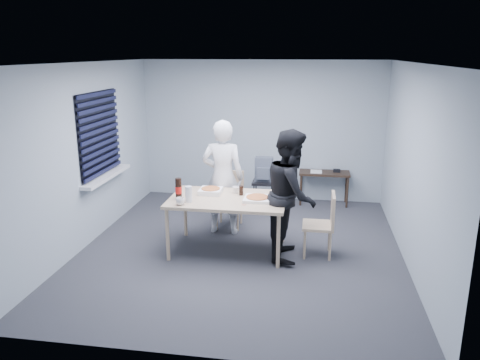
% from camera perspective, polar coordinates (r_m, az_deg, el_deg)
% --- Properties ---
extents(room, '(5.00, 5.00, 5.00)m').
position_cam_1_polar(room, '(7.38, -16.50, 4.63)').
color(room, '#2D2C32').
rests_on(room, ground).
extents(dining_table, '(1.61, 1.02, 0.78)m').
position_cam_1_polar(dining_table, '(6.49, -1.50, -2.70)').
color(dining_table, tan).
rests_on(dining_table, ground).
extents(chair_far, '(0.42, 0.42, 0.89)m').
position_cam_1_polar(chair_far, '(7.53, -1.23, -1.80)').
color(chair_far, tan).
rests_on(chair_far, ground).
extents(chair_right, '(0.42, 0.42, 0.89)m').
position_cam_1_polar(chair_right, '(6.51, 10.27, -4.86)').
color(chair_right, tan).
rests_on(chair_right, ground).
extents(person_white, '(0.65, 0.42, 1.77)m').
position_cam_1_polar(person_white, '(7.13, -2.11, 0.32)').
color(person_white, white).
rests_on(person_white, ground).
extents(person_black, '(0.47, 0.86, 1.77)m').
position_cam_1_polar(person_black, '(6.32, 6.26, -1.77)').
color(person_black, black).
rests_on(person_black, ground).
extents(side_table, '(0.91, 0.41, 0.61)m').
position_cam_1_polar(side_table, '(8.72, 10.24, 0.46)').
color(side_table, '#35271A').
rests_on(side_table, ground).
extents(stool, '(0.39, 0.39, 0.54)m').
position_cam_1_polar(stool, '(8.27, 2.90, -0.85)').
color(stool, black).
rests_on(stool, ground).
extents(backpack, '(0.31, 0.22, 0.43)m').
position_cam_1_polar(backpack, '(8.17, 2.92, 1.26)').
color(backpack, slate).
rests_on(backpack, stool).
extents(pizza_box_a, '(0.31, 0.31, 0.08)m').
position_cam_1_polar(pizza_box_a, '(6.69, -3.59, -1.32)').
color(pizza_box_a, white).
rests_on(pizza_box_a, dining_table).
extents(pizza_box_b, '(0.36, 0.36, 0.05)m').
position_cam_1_polar(pizza_box_b, '(6.38, 2.13, -2.25)').
color(pizza_box_b, white).
rests_on(pizza_box_b, dining_table).
extents(mug_a, '(0.17, 0.17, 0.10)m').
position_cam_1_polar(mug_a, '(6.22, -7.30, -2.60)').
color(mug_a, white).
rests_on(mug_a, dining_table).
extents(mug_b, '(0.10, 0.10, 0.09)m').
position_cam_1_polar(mug_b, '(6.69, -0.51, -1.20)').
color(mug_b, white).
rests_on(mug_b, dining_table).
extents(cola_glass, '(0.08, 0.08, 0.13)m').
position_cam_1_polar(cola_glass, '(6.59, 0.14, -1.29)').
color(cola_glass, black).
rests_on(cola_glass, dining_table).
extents(soda_bottle, '(0.09, 0.09, 0.29)m').
position_cam_1_polar(soda_bottle, '(6.46, -7.50, -1.09)').
color(soda_bottle, black).
rests_on(soda_bottle, dining_table).
extents(plastic_cups, '(0.11, 0.11, 0.22)m').
position_cam_1_polar(plastic_cups, '(6.32, -6.28, -1.73)').
color(plastic_cups, silver).
rests_on(plastic_cups, dining_table).
extents(rubber_band, '(0.06, 0.06, 0.00)m').
position_cam_1_polar(rubber_band, '(6.19, 0.48, -3.02)').
color(rubber_band, red).
rests_on(rubber_band, dining_table).
extents(papers, '(0.26, 0.31, 0.00)m').
position_cam_1_polar(papers, '(8.69, 9.28, 1.03)').
color(papers, white).
rests_on(papers, side_table).
extents(black_box, '(0.13, 0.09, 0.05)m').
position_cam_1_polar(black_box, '(8.73, 11.71, 1.12)').
color(black_box, black).
rests_on(black_box, side_table).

